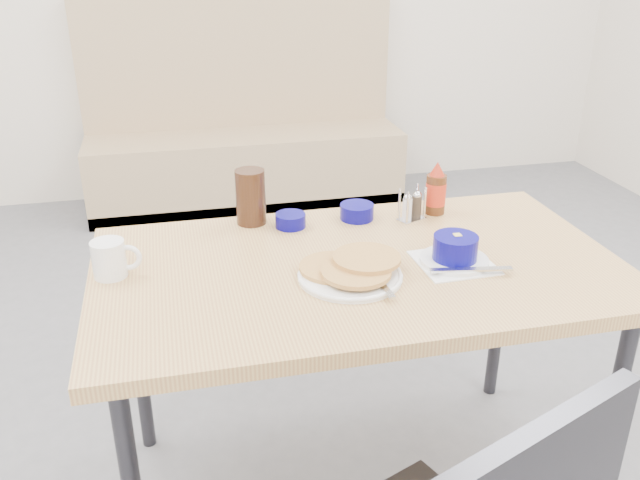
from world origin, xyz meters
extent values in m
cube|color=tan|center=(0.00, 2.72, 0.23)|extent=(1.90, 0.55, 0.45)
cube|color=tan|center=(0.00, 2.94, 0.72)|extent=(1.90, 0.12, 1.00)
cube|color=#2D2D33|center=(0.00, 2.72, 0.04)|extent=(1.90, 0.55, 0.08)
cube|color=tan|center=(0.00, 0.25, 0.74)|extent=(1.40, 0.80, 0.04)
cylinder|color=#2D2D33|center=(0.62, -0.07, 0.36)|extent=(0.04, 0.04, 0.72)
cylinder|color=#2D2D33|center=(-0.62, 0.57, 0.36)|extent=(0.04, 0.04, 0.72)
cylinder|color=#2D2D33|center=(0.62, 0.57, 0.36)|extent=(0.04, 0.04, 0.72)
cylinder|color=white|center=(-0.05, 0.17, 0.77)|extent=(0.27, 0.27, 0.01)
cylinder|color=#DA9B52|center=(-0.08, 0.20, 0.78)|extent=(0.18, 0.18, 0.01)
cylinder|color=#DA9B52|center=(-0.04, 0.14, 0.79)|extent=(0.18, 0.18, 0.01)
cylinder|color=#DA9B52|center=(0.00, 0.19, 0.80)|extent=(0.18, 0.18, 0.01)
cube|color=silver|center=(0.01, 0.08, 0.78)|extent=(0.02, 0.12, 0.00)
cylinder|color=white|center=(-0.64, 0.32, 0.81)|extent=(0.09, 0.09, 0.10)
cylinder|color=black|center=(-0.64, 0.32, 0.85)|extent=(0.07, 0.07, 0.00)
torus|color=white|center=(-0.59, 0.32, 0.81)|extent=(0.07, 0.02, 0.07)
cube|color=white|center=(0.25, 0.19, 0.76)|extent=(0.20, 0.20, 0.00)
cylinder|color=white|center=(0.25, 0.19, 0.77)|extent=(0.18, 0.18, 0.01)
cylinder|color=#070469|center=(0.25, 0.19, 0.81)|extent=(0.12, 0.12, 0.06)
cylinder|color=white|center=(0.25, 0.19, 0.83)|extent=(0.11, 0.11, 0.01)
cube|color=#F4DB60|center=(0.25, 0.20, 0.84)|extent=(0.02, 0.02, 0.01)
cube|color=silver|center=(0.26, 0.12, 0.78)|extent=(0.22, 0.06, 0.01)
cylinder|color=#070469|center=(-0.13, 0.53, 0.78)|extent=(0.09, 0.09, 0.04)
cylinder|color=#070469|center=(0.08, 0.55, 0.78)|extent=(0.10, 0.10, 0.05)
cylinder|color=black|center=(-0.24, 0.59, 0.84)|extent=(0.11, 0.11, 0.17)
cube|color=silver|center=(0.24, 0.50, 0.76)|extent=(0.10, 0.08, 0.00)
cylinder|color=silver|center=(0.22, 0.47, 0.81)|extent=(0.01, 0.01, 0.10)
cylinder|color=silver|center=(0.28, 0.50, 0.81)|extent=(0.01, 0.01, 0.10)
cylinder|color=silver|center=(0.20, 0.51, 0.81)|extent=(0.01, 0.01, 0.10)
cylinder|color=silver|center=(0.27, 0.54, 0.81)|extent=(0.01, 0.01, 0.10)
cylinder|color=silver|center=(0.22, 0.50, 0.80)|extent=(0.03, 0.03, 0.07)
cylinder|color=#3F3326|center=(0.26, 0.51, 0.80)|extent=(0.03, 0.03, 0.07)
cylinder|color=#47230F|center=(0.33, 0.54, 0.82)|extent=(0.06, 0.06, 0.12)
cylinder|color=red|center=(0.33, 0.54, 0.82)|extent=(0.06, 0.06, 0.07)
cone|color=#AC2510|center=(0.33, 0.54, 0.91)|extent=(0.05, 0.05, 0.04)
camera|label=1|loc=(-0.47, -1.30, 1.57)|focal=38.00mm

